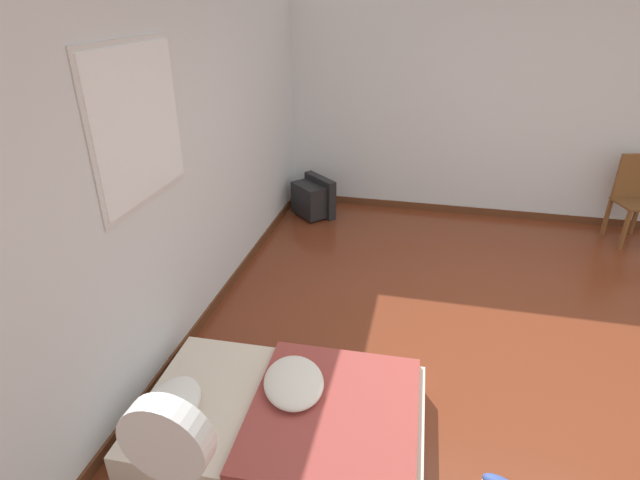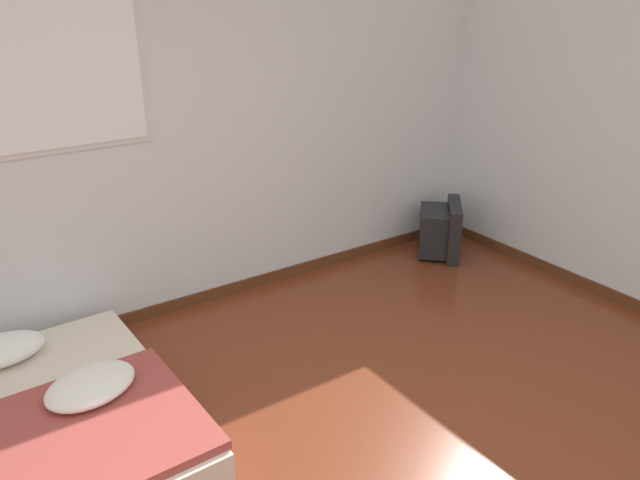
{
  "view_description": "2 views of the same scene",
  "coord_description": "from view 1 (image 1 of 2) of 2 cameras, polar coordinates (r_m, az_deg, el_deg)",
  "views": [
    {
      "loc": [
        -3.19,
        0.84,
        2.49
      ],
      "look_at": [
        0.75,
        1.74,
        0.48
      ],
      "focal_mm": 28.0,
      "sensor_mm": 36.0,
      "label": 1
    },
    {
      "loc": [
        -1.42,
        -1.43,
        2.31
      ],
      "look_at": [
        0.81,
        1.85,
        0.62
      ],
      "focal_mm": 35.0,
      "sensor_mm": 36.0,
      "label": 2
    }
  ],
  "objects": [
    {
      "name": "mattress_bed",
      "position": [
        3.29,
        -4.24,
        -19.51
      ],
      "size": [
        1.16,
        1.75,
        0.35
      ],
      "color": "beige",
      "rests_on": "ground_plane"
    },
    {
      "name": "crt_tv",
      "position": [
        6.14,
        -0.78,
        4.82
      ],
      "size": [
        0.58,
        0.59,
        0.48
      ],
      "color": "black",
      "rests_on": "ground_plane"
    },
    {
      "name": "wall_back",
      "position": [
        3.83,
        -15.26,
        7.25
      ],
      "size": [
        8.07,
        0.08,
        2.6
      ],
      "color": "silver",
      "rests_on": "ground_plane"
    },
    {
      "name": "wall_right",
      "position": [
        6.23,
        20.99,
        13.61
      ],
      "size": [
        0.08,
        7.53,
        2.6
      ],
      "color": "silver",
      "rests_on": "ground_plane"
    },
    {
      "name": "wooden_chair",
      "position": [
        6.41,
        32.18,
        4.63
      ],
      "size": [
        0.48,
        0.48,
        0.96
      ],
      "color": "brown",
      "rests_on": "ground_plane"
    },
    {
      "name": "ground_plane",
      "position": [
        4.14,
        22.33,
        -12.96
      ],
      "size": [
        20.0,
        20.0,
        0.0
      ],
      "primitive_type": "plane",
      "color": "maroon"
    }
  ]
}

